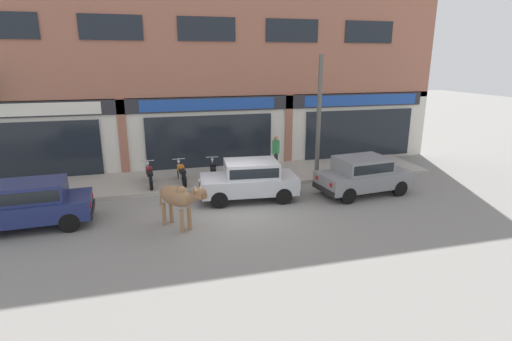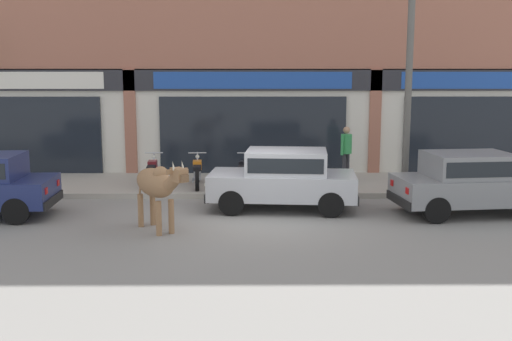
{
  "view_description": "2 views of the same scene",
  "coord_description": "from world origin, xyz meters",
  "px_view_note": "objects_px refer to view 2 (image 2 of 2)",
  "views": [
    {
      "loc": [
        -2.68,
        -12.61,
        5.04
      ],
      "look_at": [
        0.99,
        1.0,
        1.08
      ],
      "focal_mm": 28.0,
      "sensor_mm": 36.0,
      "label": 1
    },
    {
      "loc": [
        -0.04,
        -13.24,
        3.32
      ],
      "look_at": [
        0.07,
        1.0,
        0.96
      ],
      "focal_mm": 42.0,
      "sensor_mm": 36.0,
      "label": 2
    }
  ],
  "objects_px": {
    "motorcycle_1": "(197,173)",
    "motorcycle_2": "(243,173)",
    "car_3": "(284,177)",
    "cow": "(157,184)",
    "car_0": "(471,180)",
    "utility_pole": "(408,96)",
    "pedestrian": "(346,148)",
    "motorcycle_0": "(152,173)"
  },
  "relations": [
    {
      "from": "car_3",
      "to": "motorcycle_0",
      "type": "bearing_deg",
      "value": 147.59
    },
    {
      "from": "cow",
      "to": "car_0",
      "type": "relative_size",
      "value": 0.5
    },
    {
      "from": "motorcycle_1",
      "to": "utility_pole",
      "type": "xyz_separation_m",
      "value": [
        5.62,
        -0.73,
        2.15
      ]
    },
    {
      "from": "car_0",
      "to": "motorcycle_2",
      "type": "relative_size",
      "value": 2.07
    },
    {
      "from": "cow",
      "to": "utility_pole",
      "type": "bearing_deg",
      "value": 29.96
    },
    {
      "from": "cow",
      "to": "pedestrian",
      "type": "height_order",
      "value": "pedestrian"
    },
    {
      "from": "car_0",
      "to": "motorcycle_0",
      "type": "height_order",
      "value": "car_0"
    },
    {
      "from": "cow",
      "to": "pedestrian",
      "type": "xyz_separation_m",
      "value": [
        4.72,
        4.97,
        0.13
      ]
    },
    {
      "from": "cow",
      "to": "car_3",
      "type": "relative_size",
      "value": 0.5
    },
    {
      "from": "pedestrian",
      "to": "utility_pole",
      "type": "height_order",
      "value": "utility_pole"
    },
    {
      "from": "motorcycle_1",
      "to": "utility_pole",
      "type": "height_order",
      "value": "utility_pole"
    },
    {
      "from": "car_3",
      "to": "pedestrian",
      "type": "xyz_separation_m",
      "value": [
        1.97,
        2.99,
        0.32
      ]
    },
    {
      "from": "car_3",
      "to": "utility_pole",
      "type": "height_order",
      "value": "utility_pole"
    },
    {
      "from": "car_3",
      "to": "motorcycle_1",
      "type": "height_order",
      "value": "car_3"
    },
    {
      "from": "cow",
      "to": "pedestrian",
      "type": "relative_size",
      "value": 1.16
    },
    {
      "from": "car_0",
      "to": "car_3",
      "type": "xyz_separation_m",
      "value": [
        -4.33,
        0.54,
        0.0
      ]
    },
    {
      "from": "cow",
      "to": "pedestrian",
      "type": "bearing_deg",
      "value": 46.47
    },
    {
      "from": "motorcycle_1",
      "to": "utility_pole",
      "type": "distance_m",
      "value": 6.06
    },
    {
      "from": "motorcycle_0",
      "to": "pedestrian",
      "type": "bearing_deg",
      "value": 7.51
    },
    {
      "from": "cow",
      "to": "car_3",
      "type": "bearing_deg",
      "value": 35.77
    },
    {
      "from": "car_3",
      "to": "cow",
      "type": "bearing_deg",
      "value": -144.23
    },
    {
      "from": "car_3",
      "to": "pedestrian",
      "type": "distance_m",
      "value": 3.59
    },
    {
      "from": "motorcycle_0",
      "to": "utility_pole",
      "type": "height_order",
      "value": "utility_pole"
    },
    {
      "from": "motorcycle_0",
      "to": "utility_pole",
      "type": "xyz_separation_m",
      "value": [
        6.88,
        -0.74,
        2.15
      ]
    },
    {
      "from": "motorcycle_0",
      "to": "motorcycle_1",
      "type": "relative_size",
      "value": 1.0
    },
    {
      "from": "pedestrian",
      "to": "utility_pole",
      "type": "bearing_deg",
      "value": -47.28
    },
    {
      "from": "car_3",
      "to": "pedestrian",
      "type": "relative_size",
      "value": 2.32
    },
    {
      "from": "motorcycle_0",
      "to": "pedestrian",
      "type": "height_order",
      "value": "pedestrian"
    },
    {
      "from": "car_0",
      "to": "motorcycle_1",
      "type": "relative_size",
      "value": 2.06
    },
    {
      "from": "pedestrian",
      "to": "car_3",
      "type": "bearing_deg",
      "value": -123.39
    },
    {
      "from": "car_0",
      "to": "pedestrian",
      "type": "distance_m",
      "value": 4.25
    },
    {
      "from": "cow",
      "to": "motorcycle_0",
      "type": "bearing_deg",
      "value": 100.76
    },
    {
      "from": "motorcycle_2",
      "to": "pedestrian",
      "type": "distance_m",
      "value": 3.14
    },
    {
      "from": "motorcycle_1",
      "to": "cow",
      "type": "bearing_deg",
      "value": -96.14
    },
    {
      "from": "car_3",
      "to": "motorcycle_2",
      "type": "bearing_deg",
      "value": 114.61
    },
    {
      "from": "motorcycle_0",
      "to": "utility_pole",
      "type": "relative_size",
      "value": 0.36
    },
    {
      "from": "motorcycle_1",
      "to": "motorcycle_2",
      "type": "xyz_separation_m",
      "value": [
        1.29,
        -0.04,
        0.0
      ]
    },
    {
      "from": "cow",
      "to": "motorcycle_0",
      "type": "xyz_separation_m",
      "value": [
        -0.81,
        4.24,
        -0.47
      ]
    },
    {
      "from": "cow",
      "to": "car_0",
      "type": "xyz_separation_m",
      "value": [
        7.08,
        1.45,
        -0.19
      ]
    },
    {
      "from": "motorcycle_2",
      "to": "car_0",
      "type": "bearing_deg",
      "value": -27.16
    },
    {
      "from": "motorcycle_0",
      "to": "cow",
      "type": "bearing_deg",
      "value": -79.24
    },
    {
      "from": "car_3",
      "to": "motorcycle_0",
      "type": "relative_size",
      "value": 2.05
    }
  ]
}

